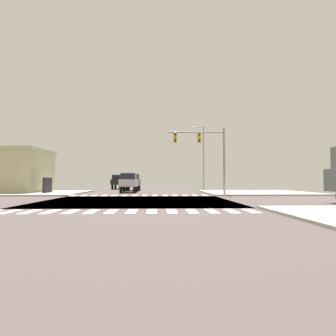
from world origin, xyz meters
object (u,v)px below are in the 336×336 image
street_lamp (202,153)px  suv_leading_3 (125,180)px  pickup_nearside_1 (119,181)px  traffic_signal_mast (203,146)px  suv_crossing_2 (129,181)px  suv_farside_1 (133,181)px

street_lamp → suv_leading_3: 22.06m
street_lamp → suv_leading_3: (-12.67, 17.63, -3.91)m
pickup_nearside_1 → suv_leading_3: (0.00, 8.94, 0.10)m
traffic_signal_mast → suv_crossing_2: bearing=139.1°
traffic_signal_mast → suv_farside_1: 15.71m
traffic_signal_mast → street_lamp: size_ratio=0.75×
street_lamp → pickup_nearside_1: bearing=145.6°
suv_crossing_2 → pickup_nearside_1: bearing=-77.1°
street_lamp → suv_farside_1: size_ratio=1.95×
pickup_nearside_1 → suv_farside_1: pickup_nearside_1 is taller
suv_farside_1 → suv_crossing_2: 6.06m
pickup_nearside_1 → suv_farside_1: (3.00, -7.06, 0.10)m
pickup_nearside_1 → suv_farside_1: 7.67m
street_lamp → pickup_nearside_1: size_ratio=1.76×
pickup_nearside_1 → suv_crossing_2: 13.46m
traffic_signal_mast → pickup_nearside_1: size_ratio=1.32×
suv_crossing_2 → suv_leading_3: same height
suv_farside_1 → traffic_signal_mast: bearing=121.7°
suv_crossing_2 → traffic_signal_mast: bearing=139.1°
suv_farside_1 → suv_crossing_2: (0.00, -6.06, 0.00)m
suv_farside_1 → suv_leading_3: same height
pickup_nearside_1 → suv_leading_3: bearing=-90.0°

